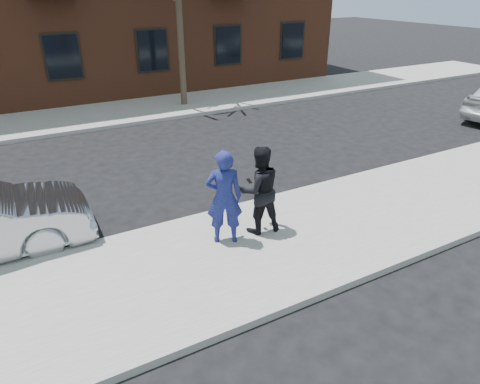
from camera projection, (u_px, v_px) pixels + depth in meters
ground at (183, 268)px, 8.16m from camera, size 100.00×100.00×0.00m
near_sidewalk at (188, 272)px, 7.93m from camera, size 50.00×3.50×0.15m
near_curb at (156, 228)px, 9.35m from camera, size 50.00×0.10×0.15m
far_sidewalk at (77, 118)px, 16.99m from camera, size 50.00×3.50×0.15m
far_curb at (86, 130)px, 15.57m from camera, size 50.00×0.10×0.15m
man_hoodie at (224, 197)px, 8.36m from camera, size 0.85×0.72×1.97m
man_peacoat at (259, 190)px, 8.75m from camera, size 1.02×0.85×1.89m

